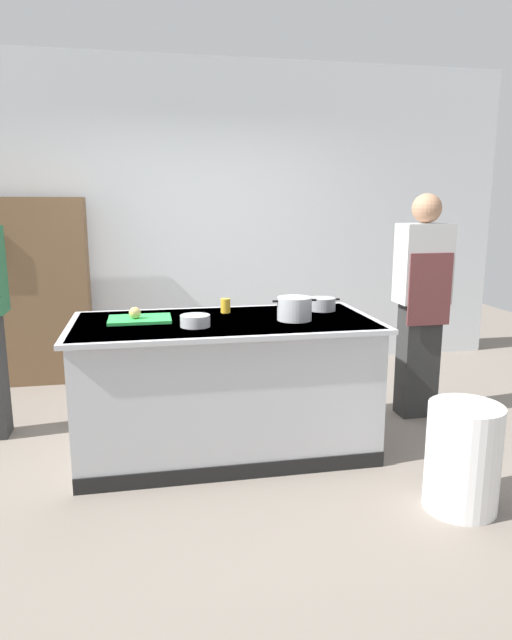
{
  "coord_description": "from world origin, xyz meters",
  "views": [
    {
      "loc": [
        -0.48,
        -3.55,
        1.65
      ],
      "look_at": [
        0.25,
        0.2,
        0.85
      ],
      "focal_mm": 31.48,
      "sensor_mm": 36.0,
      "label": 1
    }
  ],
  "objects_px": {
    "sauce_pan": "(322,304)",
    "mixing_bowl": "(195,321)",
    "juice_cup": "(225,306)",
    "trash_bin": "(463,457)",
    "onion": "(135,313)",
    "bookshelf": "(27,292)",
    "stock_pot": "(294,309)",
    "person_chef": "(421,301)"
  },
  "relations": [
    {
      "from": "sauce_pan",
      "to": "mixing_bowl",
      "type": "bearing_deg",
      "value": -158.98
    },
    {
      "from": "juice_cup",
      "to": "trash_bin",
      "type": "height_order",
      "value": "juice_cup"
    },
    {
      "from": "onion",
      "to": "juice_cup",
      "type": "bearing_deg",
      "value": 16.65
    },
    {
      "from": "juice_cup",
      "to": "bookshelf",
      "type": "distance_m",
      "value": 2.24
    },
    {
      "from": "mixing_bowl",
      "to": "juice_cup",
      "type": "bearing_deg",
      "value": 58.73
    },
    {
      "from": "sauce_pan",
      "to": "mixing_bowl",
      "type": "relative_size",
      "value": 1.36
    },
    {
      "from": "onion",
      "to": "juice_cup",
      "type": "relative_size",
      "value": 0.76
    },
    {
      "from": "onion",
      "to": "mixing_bowl",
      "type": "xyz_separation_m",
      "value": [
        0.37,
        -0.22,
        -0.02
      ]
    },
    {
      "from": "juice_cup",
      "to": "bookshelf",
      "type": "height_order",
      "value": "bookshelf"
    },
    {
      "from": "stock_pot",
      "to": "juice_cup",
      "type": "relative_size",
      "value": 2.91
    },
    {
      "from": "juice_cup",
      "to": "mixing_bowl",
      "type": "bearing_deg",
      "value": -121.27
    },
    {
      "from": "mixing_bowl",
      "to": "juice_cup",
      "type": "height_order",
      "value": "juice_cup"
    },
    {
      "from": "mixing_bowl",
      "to": "trash_bin",
      "type": "distance_m",
      "value": 1.72
    },
    {
      "from": "juice_cup",
      "to": "bookshelf",
      "type": "xyz_separation_m",
      "value": [
        -1.61,
        1.55,
        -0.1
      ]
    },
    {
      "from": "mixing_bowl",
      "to": "trash_bin",
      "type": "relative_size",
      "value": 0.31
    },
    {
      "from": "juice_cup",
      "to": "person_chef",
      "type": "distance_m",
      "value": 1.53
    },
    {
      "from": "sauce_pan",
      "to": "person_chef",
      "type": "xyz_separation_m",
      "value": [
        0.84,
        0.15,
        -0.03
      ]
    },
    {
      "from": "juice_cup",
      "to": "trash_bin",
      "type": "distance_m",
      "value": 1.8
    },
    {
      "from": "stock_pot",
      "to": "mixing_bowl",
      "type": "height_order",
      "value": "stock_pot"
    },
    {
      "from": "onion",
      "to": "sauce_pan",
      "type": "relative_size",
      "value": 0.3
    },
    {
      "from": "sauce_pan",
      "to": "bookshelf",
      "type": "xyz_separation_m",
      "value": [
        -2.3,
        1.6,
        -0.09
      ]
    },
    {
      "from": "mixing_bowl",
      "to": "trash_bin",
      "type": "height_order",
      "value": "mixing_bowl"
    },
    {
      "from": "stock_pot",
      "to": "sauce_pan",
      "type": "height_order",
      "value": "stock_pot"
    },
    {
      "from": "trash_bin",
      "to": "person_chef",
      "type": "relative_size",
      "value": 0.35
    },
    {
      "from": "mixing_bowl",
      "to": "trash_bin",
      "type": "bearing_deg",
      "value": -31.56
    },
    {
      "from": "bookshelf",
      "to": "mixing_bowl",
      "type": "bearing_deg",
      "value": -55.09
    },
    {
      "from": "sauce_pan",
      "to": "stock_pot",
      "type": "bearing_deg",
      "value": -134.53
    },
    {
      "from": "stock_pot",
      "to": "mixing_bowl",
      "type": "xyz_separation_m",
      "value": [
        -0.65,
        -0.07,
        -0.04
      ]
    },
    {
      "from": "onion",
      "to": "trash_bin",
      "type": "bearing_deg",
      "value": -31.47
    },
    {
      "from": "stock_pot",
      "to": "person_chef",
      "type": "distance_m",
      "value": 1.2
    },
    {
      "from": "trash_bin",
      "to": "stock_pot",
      "type": "bearing_deg",
      "value": 127.96
    },
    {
      "from": "juice_cup",
      "to": "person_chef",
      "type": "xyz_separation_m",
      "value": [
        1.53,
        0.1,
        -0.04
      ]
    },
    {
      "from": "person_chef",
      "to": "bookshelf",
      "type": "distance_m",
      "value": 3.45
    },
    {
      "from": "mixing_bowl",
      "to": "trash_bin",
      "type": "xyz_separation_m",
      "value": [
        1.36,
        -0.84,
        -0.64
      ]
    },
    {
      "from": "bookshelf",
      "to": "person_chef",
      "type": "bearing_deg",
      "value": -24.74
    },
    {
      "from": "onion",
      "to": "bookshelf",
      "type": "xyz_separation_m",
      "value": [
        -1.0,
        1.73,
        -0.11
      ]
    },
    {
      "from": "sauce_pan",
      "to": "juice_cup",
      "type": "distance_m",
      "value": 0.69
    },
    {
      "from": "stock_pot",
      "to": "sauce_pan",
      "type": "distance_m",
      "value": 0.4
    },
    {
      "from": "stock_pot",
      "to": "bookshelf",
      "type": "height_order",
      "value": "bookshelf"
    },
    {
      "from": "stock_pot",
      "to": "trash_bin",
      "type": "bearing_deg",
      "value": -52.04
    },
    {
      "from": "sauce_pan",
      "to": "trash_bin",
      "type": "xyz_separation_m",
      "value": [
        0.43,
        -1.2,
        -0.65
      ]
    },
    {
      "from": "onion",
      "to": "bookshelf",
      "type": "distance_m",
      "value": 2.0
    }
  ]
}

